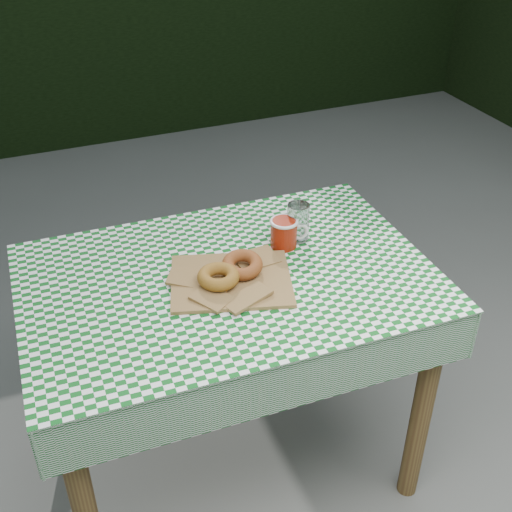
% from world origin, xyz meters
% --- Properties ---
extents(ground, '(60.00, 60.00, 0.00)m').
position_xyz_m(ground, '(0.00, 0.00, 0.00)').
color(ground, '#54544F').
rests_on(ground, ground).
extents(table, '(1.10, 0.75, 0.75)m').
position_xyz_m(table, '(0.06, 0.11, 0.38)').
color(table, brown).
rests_on(table, ground).
extents(tablecloth, '(1.12, 0.77, 0.01)m').
position_xyz_m(tablecloth, '(0.06, 0.11, 0.75)').
color(tablecloth, '#0C5218').
rests_on(tablecloth, table).
extents(paper_bag, '(0.38, 0.33, 0.02)m').
position_xyz_m(paper_bag, '(0.05, 0.08, 0.76)').
color(paper_bag, olive).
rests_on(paper_bag, tablecloth).
extents(bagel_front, '(0.15, 0.15, 0.03)m').
position_xyz_m(bagel_front, '(0.02, 0.07, 0.79)').
color(bagel_front, olive).
rests_on(bagel_front, paper_bag).
extents(bagel_back, '(0.15, 0.15, 0.03)m').
position_xyz_m(bagel_back, '(0.09, 0.10, 0.79)').
color(bagel_back, brown).
rests_on(bagel_back, paper_bag).
extents(coffee_mug, '(0.18, 0.18, 0.09)m').
position_xyz_m(coffee_mug, '(0.26, 0.19, 0.80)').
color(coffee_mug, maroon).
rests_on(coffee_mug, tablecloth).
extents(drinking_glass, '(0.07, 0.07, 0.11)m').
position_xyz_m(drinking_glass, '(0.31, 0.21, 0.81)').
color(drinking_glass, white).
rests_on(drinking_glass, tablecloth).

